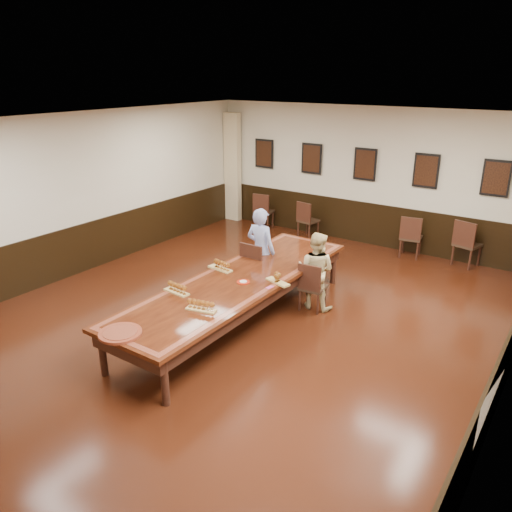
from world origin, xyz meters
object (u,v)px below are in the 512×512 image
Objects in this scene: carved_platter at (120,333)px; spare_chair_d at (468,243)px; spare_chair_c at (411,236)px; chair_man at (257,267)px; spare_chair_a at (264,210)px; chair_woman at (313,286)px; person_man at (261,250)px; conference_table at (239,287)px; spare_chair_b at (308,219)px; person_woman at (316,271)px.

spare_chair_d is at bearing 69.45° from carved_platter.
spare_chair_c is 7.14m from carved_platter.
spare_chair_a is at bearing -57.92° from chair_man.
chair_woman is 4.07m from spare_chair_d.
chair_woman is 4.87m from spare_chair_a.
person_man is at bearing -90.00° from chair_man.
spare_chair_c is at bearing 74.11° from conference_table.
person_man is at bearing 93.57° from carved_platter.
carved_platter is at bearing 68.86° from chair_woman.
chair_man is 0.63× the size of person_man.
spare_chair_b is 3.97m from person_woman.
chair_man reaches higher than spare_chair_b.
spare_chair_d is at bearing -120.58° from person_woman.
spare_chair_b is 3.73m from spare_chair_d.
spare_chair_d reaches higher than spare_chair_a.
person_man is at bearing 113.45° from spare_chair_b.
chair_man is at bearing -6.80° from chair_woman.
chair_woman is 0.64× the size of person_woman.
person_man reaches higher than spare_chair_b.
spare_chair_a is 4.80m from person_woman.
spare_chair_d is (3.73, 0.19, 0.05)m from spare_chair_b.
conference_table is 8.71× the size of carved_platter.
chair_man is 4.66m from spare_chair_d.
spare_chair_a reaches higher than chair_woman.
spare_chair_a is 4.04m from person_man.
conference_table is at bearing 85.70° from carved_platter.
chair_woman is 0.96× the size of spare_chair_b.
spare_chair_c is 1.67× the size of carved_platter.
person_man reaches higher than spare_chair_d.
spare_chair_d reaches higher than spare_chair_b.
spare_chair_d is 3.99m from person_woman.
spare_chair_c is 0.60× the size of person_man.
spare_chair_d is 0.20× the size of conference_table.
chair_woman is at bearing 122.07° from spare_chair_a.
person_man is 1.19m from person_woman.
person_woman reaches higher than chair_man.
spare_chair_b is 1.60× the size of carved_platter.
person_man is 1.30m from conference_table.
chair_woman is at bearing 178.48° from chair_man.
spare_chair_a is (-2.19, 3.48, -0.03)m from chair_man.
person_man is 3.55m from carved_platter.
carved_platter is (-0.97, -3.40, 0.33)m from chair_woman.
spare_chair_b is at bearing -64.61° from person_woman.
spare_chair_b is (-2.03, 3.50, 0.02)m from chair_woman.
person_man is (2.19, -3.38, 0.33)m from spare_chair_a.
spare_chair_d is at bearing -167.68° from spare_chair_b.
spare_chair_b is at bearing 98.76° from carved_platter.
person_woman is at bearing -90.00° from chair_woman.
spare_chair_c is 4.84m from conference_table.
person_man reaches higher than spare_chair_a.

